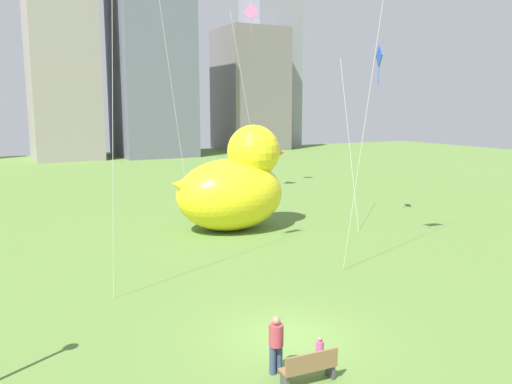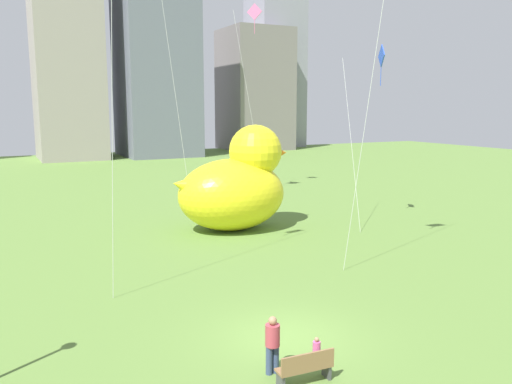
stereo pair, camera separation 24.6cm
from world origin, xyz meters
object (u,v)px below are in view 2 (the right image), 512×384
(person_adult, at_px, (273,342))
(giant_inflatable_duck, at_px, (236,186))
(kite_pink, at_px, (254,22))
(kite_blue, at_px, (379,63))
(person_child, at_px, (317,351))
(park_bench, at_px, (306,367))

(person_adult, xyz_separation_m, giant_inflatable_duck, (6.08, 15.63, 1.69))
(kite_pink, distance_m, kite_blue, 14.98)
(person_adult, xyz_separation_m, kite_blue, (14.03, 13.01, 8.65))
(person_adult, distance_m, person_child, 1.31)
(park_bench, relative_size, kite_pink, 0.10)
(person_child, bearing_deg, giant_inflatable_duck, 72.98)
(kite_pink, bearing_deg, person_adult, -115.61)
(giant_inflatable_duck, distance_m, kite_blue, 10.89)
(park_bench, xyz_separation_m, person_adult, (-0.49, 0.87, 0.41))
(giant_inflatable_duck, relative_size, kite_blue, 0.69)
(person_adult, distance_m, kite_pink, 32.94)
(park_bench, relative_size, person_adult, 0.95)
(person_adult, xyz_separation_m, kite_pink, (13.11, 27.35, 12.87))
(person_child, distance_m, kite_blue, 20.55)
(park_bench, xyz_separation_m, kite_blue, (13.54, 13.88, 9.06))
(park_bench, height_order, kite_blue, kite_blue)
(giant_inflatable_duck, xyz_separation_m, kite_blue, (7.95, -2.63, 6.96))
(park_bench, distance_m, kite_blue, 21.40)
(person_child, relative_size, kite_pink, 0.06)
(kite_blue, bearing_deg, kite_pink, 93.69)
(person_child, height_order, giant_inflatable_duck, giant_inflatable_duck)
(park_bench, relative_size, kite_blue, 0.14)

